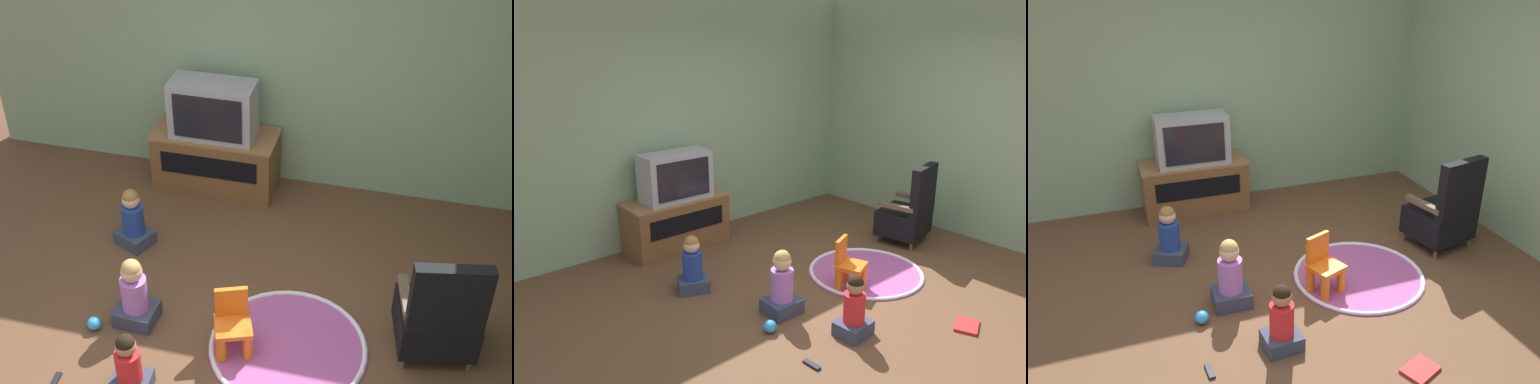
{
  "view_description": "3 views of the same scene",
  "coord_description": "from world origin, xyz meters",
  "views": [
    {
      "loc": [
        1.23,
        -3.25,
        4.04
      ],
      "look_at": [
        0.14,
        1.01,
        0.9
      ],
      "focal_mm": 50.0,
      "sensor_mm": 36.0,
      "label": 1
    },
    {
      "loc": [
        -3.29,
        -2.59,
        2.35
      ],
      "look_at": [
        -0.14,
        1.07,
        0.86
      ],
      "focal_mm": 35.0,
      "sensor_mm": 36.0,
      "label": 2
    },
    {
      "loc": [
        -1.4,
        -3.06,
        2.54
      ],
      "look_at": [
        0.03,
        0.89,
        0.69
      ],
      "focal_mm": 35.0,
      "sensor_mm": 36.0,
      "label": 3
    }
  ],
  "objects": [
    {
      "name": "child_watching_left",
      "position": [
        -0.63,
        0.33,
        0.26
      ],
      "size": [
        0.32,
        0.28,
        0.6
      ],
      "rotation": [
        0.0,
        0.0,
        -0.04
      ],
      "color": "#33384C",
      "rests_on": "ground_plane"
    },
    {
      "name": "tv_cabinet",
      "position": [
        -0.57,
        2.25,
        0.31
      ],
      "size": [
        1.18,
        0.52,
        0.6
      ],
      "color": "brown",
      "rests_on": "ground_plane"
    },
    {
      "name": "remote_control",
      "position": [
        -0.97,
        -0.38,
        0.01
      ],
      "size": [
        0.05,
        0.15,
        0.02
      ],
      "rotation": [
        0.0,
        0.0,
        1.63
      ],
      "color": "black",
      "rests_on": "ground_plane"
    },
    {
      "name": "book",
      "position": [
        0.4,
        -0.87,
        0.01
      ],
      "size": [
        0.3,
        0.26,
        0.02
      ],
      "rotation": [
        0.0,
        0.0,
        0.39
      ],
      "color": "#B22323",
      "rests_on": "ground_plane"
    },
    {
      "name": "child_watching_right",
      "position": [
        -1.01,
        1.21,
        0.25
      ],
      "size": [
        0.37,
        0.35,
        0.57
      ],
      "rotation": [
        0.0,
        0.0,
        -0.41
      ],
      "color": "#33384C",
      "rests_on": "ground_plane"
    },
    {
      "name": "toy_ball",
      "position": [
        -0.92,
        0.17,
        0.05
      ],
      "size": [
        0.11,
        0.11,
        0.11
      ],
      "color": "#3399E5",
      "rests_on": "ground_plane"
    },
    {
      "name": "wall_right",
      "position": [
        2.37,
        -0.18,
        1.43
      ],
      "size": [
        0.12,
        5.64,
        2.87
      ],
      "color": "gray",
      "rests_on": "ground_plane"
    },
    {
      "name": "ground_plane",
      "position": [
        0.0,
        0.0,
        0.0
      ],
      "size": [
        30.0,
        30.0,
        0.0
      ],
      "primitive_type": "plane",
      "color": "brown"
    },
    {
      "name": "black_armchair",
      "position": [
        1.6,
        0.57,
        0.36
      ],
      "size": [
        0.64,
        0.61,
        0.96
      ],
      "rotation": [
        0.0,
        0.0,
        3.34
      ],
      "color": "brown",
      "rests_on": "ground_plane"
    },
    {
      "name": "play_mat",
      "position": [
        0.56,
        0.35,
        0.01
      ],
      "size": [
        1.19,
        1.19,
        0.04
      ],
      "color": "#A54C8C",
      "rests_on": "ground_plane"
    },
    {
      "name": "yellow_kid_chair",
      "position": [
        0.16,
        0.25,
        0.21
      ],
      "size": [
        0.34,
        0.33,
        0.51
      ],
      "rotation": [
        0.0,
        0.0,
        0.36
      ],
      "color": "orange",
      "rests_on": "ground_plane"
    },
    {
      "name": "wall_back",
      "position": [
        -0.28,
        2.58,
        1.43
      ],
      "size": [
        5.43,
        0.12,
        2.87
      ],
      "color": "gray",
      "rests_on": "ground_plane"
    },
    {
      "name": "television",
      "position": [
        -0.57,
        2.2,
        0.87
      ],
      "size": [
        0.78,
        0.37,
        0.54
      ],
      "color": "#939399",
      "rests_on": "tv_cabinet"
    },
    {
      "name": "child_watching_center",
      "position": [
        -0.42,
        -0.31,
        0.23
      ],
      "size": [
        0.29,
        0.25,
        0.54
      ],
      "rotation": [
        0.0,
        0.0,
        0.06
      ],
      "color": "#33384C",
      "rests_on": "ground_plane"
    }
  ]
}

